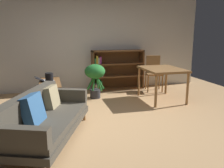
# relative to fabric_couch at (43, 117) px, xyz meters

# --- Properties ---
(ground_plane) EXTENTS (8.16, 8.16, 0.00)m
(ground_plane) POSITION_rel_fabric_couch_xyz_m (1.09, 0.48, -0.37)
(ground_plane) COLOR tan
(back_wall_panel) EXTENTS (6.80, 0.10, 2.70)m
(back_wall_panel) POSITION_rel_fabric_couch_xyz_m (1.09, 3.18, 0.98)
(back_wall_panel) COLOR silver
(back_wall_panel) RESTS_ON ground_plane
(fabric_couch) EXTENTS (1.43, 2.10, 0.77)m
(fabric_couch) POSITION_rel_fabric_couch_xyz_m (0.00, 0.00, 0.00)
(fabric_couch) COLOR brown
(fabric_couch) RESTS_ON ground_plane
(media_console) EXTENTS (0.46, 1.25, 0.52)m
(media_console) POSITION_rel_fabric_couch_xyz_m (0.11, 1.86, -0.11)
(media_console) COLOR brown
(media_console) RESTS_ON ground_plane
(open_laptop) EXTENTS (0.45, 0.34, 0.11)m
(open_laptop) POSITION_rel_fabric_couch_xyz_m (0.01, 2.01, 0.17)
(open_laptop) COLOR silver
(open_laptop) RESTS_ON media_console
(desk_speaker) EXTENTS (0.17, 0.17, 0.25)m
(desk_speaker) POSITION_rel_fabric_couch_xyz_m (0.10, 1.62, 0.27)
(desk_speaker) COLOR black
(desk_speaker) RESTS_ON media_console
(potted_floor_plant) EXTENTS (0.50, 0.50, 0.85)m
(potted_floor_plant) POSITION_rel_fabric_couch_xyz_m (1.19, 2.14, 0.22)
(potted_floor_plant) COLOR #333338
(potted_floor_plant) RESTS_ON ground_plane
(dining_table) EXTENTS (0.87, 1.13, 0.77)m
(dining_table) POSITION_rel_fabric_couch_xyz_m (2.70, 1.58, 0.32)
(dining_table) COLOR olive
(dining_table) RESTS_ON ground_plane
(dining_chair_near) EXTENTS (0.51, 0.51, 0.97)m
(dining_chair_near) POSITION_rel_fabric_couch_xyz_m (2.93, 2.55, 0.17)
(dining_chair_near) COLOR olive
(dining_chair_near) RESTS_ON ground_plane
(bookshelf) EXTENTS (1.48, 0.35, 1.11)m
(bookshelf) POSITION_rel_fabric_couch_xyz_m (1.92, 2.99, 0.18)
(bookshelf) COLOR brown
(bookshelf) RESTS_ON ground_plane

